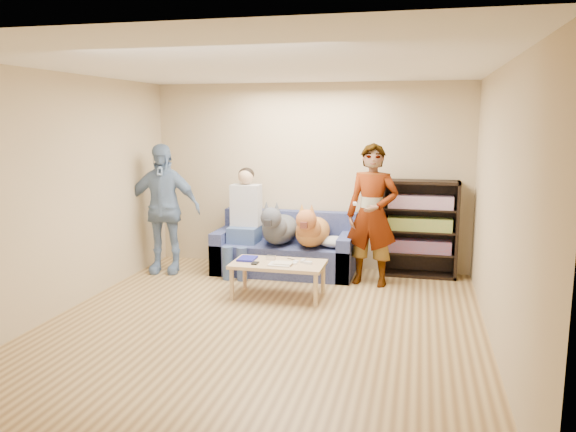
% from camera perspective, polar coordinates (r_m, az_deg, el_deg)
% --- Properties ---
extents(ground, '(5.00, 5.00, 0.00)m').
position_cam_1_polar(ground, '(5.88, -2.75, -11.14)').
color(ground, olive).
rests_on(ground, ground).
extents(ceiling, '(5.00, 5.00, 0.00)m').
position_cam_1_polar(ceiling, '(5.51, -2.98, 14.99)').
color(ceiling, white).
rests_on(ceiling, ground).
extents(wall_back, '(4.50, 0.00, 4.50)m').
position_cam_1_polar(wall_back, '(7.96, 2.16, 4.04)').
color(wall_back, tan).
rests_on(wall_back, ground).
extents(wall_front, '(4.50, 0.00, 4.50)m').
position_cam_1_polar(wall_front, '(3.27, -15.17, -4.76)').
color(wall_front, tan).
rests_on(wall_front, ground).
extents(wall_left, '(0.00, 5.00, 5.00)m').
position_cam_1_polar(wall_left, '(6.54, -22.17, 2.05)').
color(wall_left, tan).
rests_on(wall_left, ground).
extents(wall_right, '(0.00, 5.00, 5.00)m').
position_cam_1_polar(wall_right, '(5.38, 20.83, 0.60)').
color(wall_right, tan).
rests_on(wall_right, ground).
extents(blanket, '(0.41, 0.35, 0.14)m').
position_cam_1_polar(blanket, '(7.46, 4.67, -2.61)').
color(blanket, '#A7A8AC').
rests_on(blanket, sofa).
extents(person_standing_right, '(0.72, 0.54, 1.81)m').
position_cam_1_polar(person_standing_right, '(7.18, 8.54, 0.10)').
color(person_standing_right, gray).
rests_on(person_standing_right, ground).
extents(person_standing_left, '(1.09, 0.58, 1.78)m').
position_cam_1_polar(person_standing_left, '(7.88, -12.62, 0.73)').
color(person_standing_left, '#7790BF').
rests_on(person_standing_left, ground).
extents(held_controller, '(0.06, 0.13, 0.03)m').
position_cam_1_polar(held_controller, '(6.97, 6.80, 1.25)').
color(held_controller, silver).
rests_on(held_controller, person_standing_right).
extents(notebook_blue, '(0.20, 0.26, 0.03)m').
position_cam_1_polar(notebook_blue, '(6.83, -4.16, -4.34)').
color(notebook_blue, navy).
rests_on(notebook_blue, coffee_table).
extents(papers, '(0.26, 0.20, 0.02)m').
position_cam_1_polar(papers, '(6.58, -0.79, -4.93)').
color(papers, silver).
rests_on(papers, coffee_table).
extents(magazine, '(0.22, 0.17, 0.01)m').
position_cam_1_polar(magazine, '(6.59, -0.50, -4.79)').
color(magazine, beige).
rests_on(magazine, coffee_table).
extents(camera_silver, '(0.11, 0.06, 0.05)m').
position_cam_1_polar(camera_silver, '(6.82, -1.73, -4.24)').
color(camera_silver, silver).
rests_on(camera_silver, coffee_table).
extents(controller_a, '(0.04, 0.13, 0.03)m').
position_cam_1_polar(controller_a, '(6.71, 1.54, -4.55)').
color(controller_a, silver).
rests_on(controller_a, coffee_table).
extents(controller_b, '(0.09, 0.06, 0.03)m').
position_cam_1_polar(controller_b, '(6.62, 2.07, -4.76)').
color(controller_b, white).
rests_on(controller_b, coffee_table).
extents(headphone_cup_a, '(0.07, 0.07, 0.02)m').
position_cam_1_polar(headphone_cup_a, '(6.62, 0.64, -4.81)').
color(headphone_cup_a, white).
rests_on(headphone_cup_a, coffee_table).
extents(headphone_cup_b, '(0.07, 0.07, 0.02)m').
position_cam_1_polar(headphone_cup_b, '(6.69, 0.79, -4.64)').
color(headphone_cup_b, white).
rests_on(headphone_cup_b, coffee_table).
extents(pen_orange, '(0.13, 0.06, 0.01)m').
position_cam_1_polar(pen_orange, '(6.54, -1.52, -5.05)').
color(pen_orange, orange).
rests_on(pen_orange, coffee_table).
extents(pen_black, '(0.13, 0.08, 0.01)m').
position_cam_1_polar(pen_black, '(6.83, 0.35, -4.41)').
color(pen_black, black).
rests_on(pen_black, coffee_table).
extents(wallet, '(0.07, 0.12, 0.02)m').
position_cam_1_polar(wallet, '(6.64, -3.36, -4.81)').
color(wallet, black).
rests_on(wallet, coffee_table).
extents(sofa, '(1.90, 0.85, 0.82)m').
position_cam_1_polar(sofa, '(7.80, -0.27, -3.68)').
color(sofa, '#515B93').
rests_on(sofa, ground).
extents(person_seated, '(0.40, 0.73, 1.47)m').
position_cam_1_polar(person_seated, '(7.72, -4.49, -0.11)').
color(person_seated, '#425C92').
rests_on(person_seated, sofa).
extents(dog_gray, '(0.44, 1.26, 0.64)m').
position_cam_1_polar(dog_gray, '(7.58, -0.95, -1.19)').
color(dog_gray, '#4B5055').
rests_on(dog_gray, sofa).
extents(dog_tan, '(0.44, 1.18, 0.63)m').
position_cam_1_polar(dog_tan, '(7.44, 2.42, -1.44)').
color(dog_tan, '#BB7739').
rests_on(dog_tan, sofa).
extents(coffee_table, '(1.10, 0.60, 0.42)m').
position_cam_1_polar(coffee_table, '(6.70, -1.00, -5.13)').
color(coffee_table, tan).
rests_on(coffee_table, ground).
extents(bookshelf, '(1.00, 0.34, 1.30)m').
position_cam_1_polar(bookshelf, '(7.73, 13.22, -1.04)').
color(bookshelf, black).
rests_on(bookshelf, ground).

